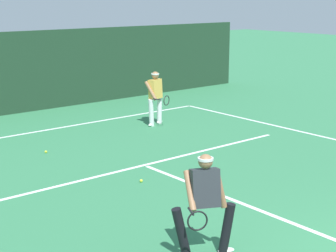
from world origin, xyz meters
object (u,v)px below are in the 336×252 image
at_px(player_far, 155,96).
at_px(tennis_ball, 141,181).
at_px(player_near, 205,201).
at_px(tennis_ball_extra, 46,152).

xyz_separation_m(player_far, tennis_ball, (-3.43, -3.86, -0.86)).
relative_size(player_near, player_far, 0.98).
distance_m(player_near, tennis_ball, 3.57).
bearing_deg(player_far, tennis_ball, 31.31).
height_order(player_far, tennis_ball_extra, player_far).
bearing_deg(tennis_ball_extra, player_far, 9.01).
relative_size(player_near, tennis_ball_extra, 24.18).
relative_size(player_far, tennis_ball, 24.56).
bearing_deg(tennis_ball, player_near, -111.04).
height_order(player_far, tennis_ball, player_far).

